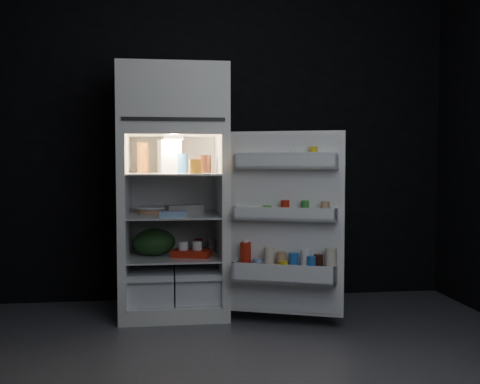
{
  "coord_description": "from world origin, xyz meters",
  "views": [
    {
      "loc": [
        -0.26,
        -2.81,
        1.12
      ],
      "look_at": [
        0.22,
        1.0,
        0.9
      ],
      "focal_mm": 42.0,
      "sensor_mm": 36.0,
      "label": 1
    }
  ],
  "objects": [
    {
      "name": "floor",
      "position": [
        0.0,
        0.0,
        0.0
      ],
      "size": [
        4.0,
        3.4,
        0.0
      ],
      "primitive_type": "cube",
      "color": "#58585E",
      "rests_on": "ground"
    },
    {
      "name": "wall_back",
      "position": [
        0.0,
        1.7,
        1.35
      ],
      "size": [
        4.0,
        0.0,
        2.7
      ],
      "primitive_type": "cube",
      "color": "black",
      "rests_on": "ground"
    },
    {
      "name": "wall_front",
      "position": [
        0.0,
        -1.7,
        1.35
      ],
      "size": [
        4.0,
        0.0,
        2.7
      ],
      "primitive_type": "cube",
      "color": "black",
      "rests_on": "ground"
    },
    {
      "name": "refrigerator",
      "position": [
        -0.23,
        1.32,
        0.96
      ],
      "size": [
        0.76,
        0.71,
        1.78
      ],
      "color": "white",
      "rests_on": "ground"
    },
    {
      "name": "fridge_door",
      "position": [
        0.51,
        0.81,
        0.68
      ],
      "size": [
        0.74,
        0.43,
        1.22
      ],
      "color": "white",
      "rests_on": "ground"
    },
    {
      "name": "milk_jug",
      "position": [
        -0.26,
        1.34,
        1.15
      ],
      "size": [
        0.18,
        0.18,
        0.24
      ],
      "primitive_type": "cube",
      "rotation": [
        0.0,
        0.0,
        0.24
      ],
      "color": "white",
      "rests_on": "refrigerator"
    },
    {
      "name": "mayo_jar",
      "position": [
        -0.17,
        1.33,
        1.1
      ],
      "size": [
        0.13,
        0.13,
        0.14
      ],
      "primitive_type": "cylinder",
      "rotation": [
        0.0,
        0.0,
        -0.3
      ],
      "color": "blue",
      "rests_on": "refrigerator"
    },
    {
      "name": "jam_jar",
      "position": [
        -0.01,
        1.3,
        1.09
      ],
      "size": [
        0.13,
        0.13,
        0.13
      ],
      "primitive_type": "cylinder",
      "rotation": [
        0.0,
        0.0,
        -0.25
      ],
      "color": "black",
      "rests_on": "refrigerator"
    },
    {
      "name": "amber_bottle",
      "position": [
        -0.45,
        1.36,
        1.14
      ],
      "size": [
        0.11,
        0.11,
        0.22
      ],
      "primitive_type": "cylinder",
      "rotation": [
        0.0,
        0.0,
        0.42
      ],
      "color": "orange",
      "rests_on": "refrigerator"
    },
    {
      "name": "small_carton",
      "position": [
        -0.08,
        1.09,
        1.08
      ],
      "size": [
        0.08,
        0.07,
        0.1
      ],
      "primitive_type": "cube",
      "rotation": [
        0.0,
        0.0,
        0.14
      ],
      "color": "#C07916",
      "rests_on": "refrigerator"
    },
    {
      "name": "egg_carton",
      "position": [
        -0.15,
        1.24,
        0.76
      ],
      "size": [
        0.28,
        0.18,
        0.07
      ],
      "primitive_type": "cube",
      "rotation": [
        0.0,
        0.0,
        0.31
      ],
      "color": "gray",
      "rests_on": "refrigerator"
    },
    {
      "name": "pie",
      "position": [
        -0.37,
        1.37,
        0.75
      ],
      "size": [
        0.3,
        0.3,
        0.04
      ],
      "primitive_type": "cylinder",
      "rotation": [
        0.0,
        0.0,
        -0.14
      ],
      "color": "tan",
      "rests_on": "refrigerator"
    },
    {
      "name": "flat_package",
      "position": [
        -0.23,
        1.08,
        0.75
      ],
      "size": [
        0.19,
        0.1,
        0.04
      ],
      "primitive_type": "cube",
      "rotation": [
        0.0,
        0.0,
        -0.03
      ],
      "color": "#7D9AC2",
      "rests_on": "refrigerator"
    },
    {
      "name": "wrapped_pkg",
      "position": [
        -0.08,
        1.43,
        0.75
      ],
      "size": [
        0.15,
        0.14,
        0.05
      ],
      "primitive_type": "cube",
      "rotation": [
        0.0,
        0.0,
        -0.25
      ],
      "color": "beige",
      "rests_on": "refrigerator"
    },
    {
      "name": "produce_bag",
      "position": [
        -0.37,
        1.28,
        0.52
      ],
      "size": [
        0.38,
        0.36,
        0.2
      ],
      "primitive_type": "ellipsoid",
      "rotation": [
        0.0,
        0.0,
        -0.42
      ],
      "color": "#193815",
      "rests_on": "refrigerator"
    },
    {
      "name": "yogurt_tray",
      "position": [
        -0.1,
        1.19,
        0.45
      ],
      "size": [
        0.3,
        0.23,
        0.05
      ],
      "primitive_type": "cube",
      "rotation": [
        0.0,
        0.0,
        -0.34
      ],
      "color": "#B1200F",
      "rests_on": "refrigerator"
    },
    {
      "name": "small_can_red",
      "position": [
        -0.04,
        1.46,
        0.47
      ],
      "size": [
        0.07,
        0.07,
        0.09
      ],
      "primitive_type": "cylinder",
      "rotation": [
        0.0,
        0.0,
        0.11
      ],
      "color": "#B1200F",
      "rests_on": "refrigerator"
    },
    {
      "name": "small_can_silver",
      "position": [
        0.05,
        1.43,
        0.47
      ],
      "size": [
        0.07,
        0.07,
        0.09
      ],
      "primitive_type": "cylinder",
      "rotation": [
        0.0,
        0.0,
        0.02
      ],
      "color": "#B4B3B8",
      "rests_on": "refrigerator"
    }
  ]
}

